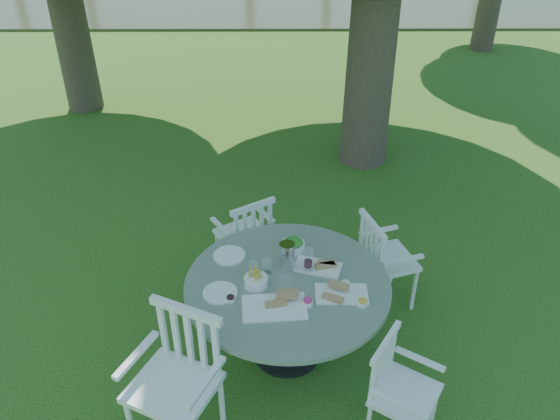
{
  "coord_description": "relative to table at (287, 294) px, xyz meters",
  "views": [
    {
      "loc": [
        -0.02,
        -3.63,
        3.33
      ],
      "look_at": [
        0.0,
        0.2,
        0.85
      ],
      "focal_mm": 35.0,
      "sensor_mm": 36.0,
      "label": 1
    }
  ],
  "objects": [
    {
      "name": "chair_ne",
      "position": [
        0.79,
        0.59,
        -0.09
      ],
      "size": [
        0.52,
        0.54,
        0.87
      ],
      "rotation": [
        0.0,
        0.0,
        -4.4
      ],
      "color": "white",
      "rests_on": "ground"
    },
    {
      "name": "chair_nw",
      "position": [
        -0.34,
        0.93,
        -0.09
      ],
      "size": [
        0.58,
        0.58,
        0.86
      ],
      "rotation": [
        0.0,
        0.0,
        -2.56
      ],
      "color": "white",
      "rests_on": "ground"
    },
    {
      "name": "tableware",
      "position": [
        -0.03,
        0.07,
        0.17
      ],
      "size": [
        1.18,
        0.91,
        0.23
      ],
      "color": "white",
      "rests_on": "table"
    },
    {
      "name": "ground",
      "position": [
        -0.05,
        0.57,
        -0.6
      ],
      "size": [
        140.0,
        140.0,
        0.0
      ],
      "primitive_type": "plane",
      "color": "#1B400D",
      "rests_on": "ground"
    },
    {
      "name": "chair_se",
      "position": [
        0.68,
        -0.72,
        -0.12
      ],
      "size": [
        0.54,
        0.55,
        0.81
      ],
      "rotation": [
        0.0,
        0.0,
        0.99
      ],
      "color": "white",
      "rests_on": "ground"
    },
    {
      "name": "table",
      "position": [
        0.0,
        0.0,
        0.0
      ],
      "size": [
        1.51,
        1.51,
        0.72
      ],
      "color": "black",
      "rests_on": "ground"
    },
    {
      "name": "chair_sw",
      "position": [
        -0.69,
        -0.69,
        -0.01
      ],
      "size": [
        0.66,
        0.65,
        1.01
      ],
      "rotation": [
        0.0,
        0.0,
        -0.44
      ],
      "color": "white",
      "rests_on": "ground"
    }
  ]
}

